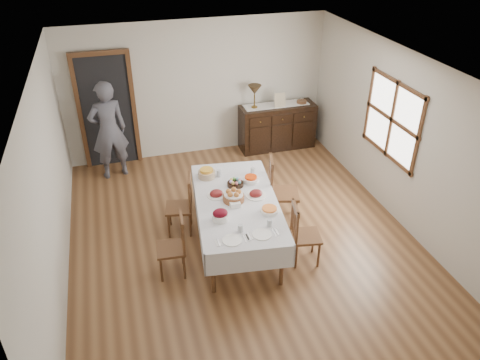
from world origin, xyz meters
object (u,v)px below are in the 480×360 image
object	(u,v)px
chair_right_near	(303,233)
chair_left_far	(182,204)
table_lamp	(255,90)
chair_right_far	(280,190)
person	(108,127)
dining_table	(237,206)
sideboard	(277,126)
chair_left_near	(174,245)

from	to	relation	value
chair_right_near	chair_left_far	bearing A→B (deg)	61.95
chair_right_near	table_lamp	world-z (taller)	table_lamp
chair_right_far	person	bearing A→B (deg)	63.89
chair_right_near	chair_right_far	xyz separation A→B (m)	(0.04, 1.01, 0.08)
chair_right_far	table_lamp	bearing A→B (deg)	7.46
dining_table	sideboard	bearing A→B (deg)	67.10
chair_right_near	chair_right_far	size ratio (longest dim) A/B	0.85
dining_table	chair_left_far	size ratio (longest dim) A/B	2.48
chair_right_far	sideboard	xyz separation A→B (m)	(0.85, 2.44, -0.10)
chair_left_near	chair_left_far	bearing A→B (deg)	168.64
dining_table	chair_left_far	distance (m)	0.90
sideboard	table_lamp	size ratio (longest dim) A/B	3.28
chair_right_near	person	distance (m)	4.00
dining_table	table_lamp	bearing A→B (deg)	75.07
chair_left_near	sideboard	xyz separation A→B (m)	(2.62, 3.20, -0.00)
table_lamp	chair_left_far	bearing A→B (deg)	-128.82
person	chair_right_near	bearing A→B (deg)	113.80
chair_right_far	table_lamp	distance (m)	2.58
chair_right_far	dining_table	bearing A→B (deg)	132.39
chair_left_near	sideboard	distance (m)	4.14
chair_left_far	chair_right_near	world-z (taller)	chair_left_far
dining_table	chair_right_far	size ratio (longest dim) A/B	2.14
chair_left_far	person	distance (m)	2.29
chair_left_near	chair_left_far	world-z (taller)	chair_left_far
chair_right_near	table_lamp	bearing A→B (deg)	3.41
dining_table	chair_right_near	bearing A→B (deg)	-31.29
chair_left_far	table_lamp	world-z (taller)	table_lamp
dining_table	table_lamp	world-z (taller)	table_lamp
chair_left_far	chair_right_far	world-z (taller)	chair_right_far
chair_right_far	sideboard	world-z (taller)	chair_right_far
dining_table	table_lamp	distance (m)	3.14
chair_left_near	chair_right_far	bearing A→B (deg)	118.58
chair_left_near	person	xyz separation A→B (m)	(-0.65, 2.94, 0.50)
chair_left_far	sideboard	size ratio (longest dim) A/B	0.63
chair_left_far	table_lamp	xyz separation A→B (m)	(1.86, 2.32, 0.78)
chair_left_far	sideboard	bearing A→B (deg)	146.28
chair_left_near	chair_left_far	distance (m)	0.94
dining_table	chair_left_far	bearing A→B (deg)	149.79
table_lamp	chair_right_far	bearing A→B (deg)	-98.43
chair_right_far	person	world-z (taller)	person
chair_right_far	table_lamp	world-z (taller)	table_lamp
sideboard	chair_right_near	bearing A→B (deg)	-104.47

